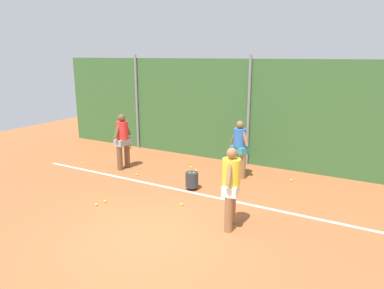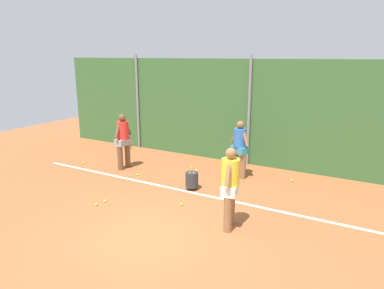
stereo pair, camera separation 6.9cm
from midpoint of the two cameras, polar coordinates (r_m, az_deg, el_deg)
ground_plane at (r=9.07m, az=-0.24°, el=-9.79°), size 25.01×25.01×0.00m
hedge_fence_backdrop at (r=12.24m, az=9.59°, el=5.07°), size 16.26×0.25×3.57m
fence_post_left at (r=14.37m, az=-8.59°, el=6.72°), size 0.10×0.10×3.70m
fence_post_center at (r=12.07m, az=9.31°, el=5.28°), size 0.10×0.10×3.70m
court_baseline_paint at (r=9.71m, az=2.11°, el=-8.11°), size 11.88×0.10×0.01m
player_foreground_near at (r=7.65m, az=6.41°, el=-6.32°), size 0.42×0.81×1.82m
player_midcourt at (r=11.85m, az=-10.85°, el=0.99°), size 0.39×0.84×1.84m
player_backcourt_far at (r=10.89m, az=7.84°, el=-0.23°), size 0.70×0.49×1.77m
ball_hopper at (r=10.00m, az=0.17°, el=-5.65°), size 0.36×0.36×0.51m
tennis_ball_0 at (r=9.52m, az=-13.61°, el=-8.81°), size 0.07×0.07×0.07m
tennis_ball_1 at (r=11.30m, az=-8.62°, el=-4.82°), size 0.07×0.07×0.07m
tennis_ball_2 at (r=11.10m, az=15.86°, el=-5.58°), size 0.07×0.07×0.07m
tennis_ball_3 at (r=9.37m, az=-14.93°, el=-9.27°), size 0.07×0.07×0.07m
tennis_ball_4 at (r=11.58m, az=0.88°, el=-4.19°), size 0.07×0.07×0.07m
tennis_ball_5 at (r=12.94m, az=-16.91°, el=-2.83°), size 0.07×0.07×0.07m
tennis_ball_7 at (r=11.92m, az=0.11°, el=-3.64°), size 0.07×0.07×0.07m
tennis_ball_8 at (r=9.07m, az=-1.53°, el=-9.57°), size 0.07×0.07×0.07m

